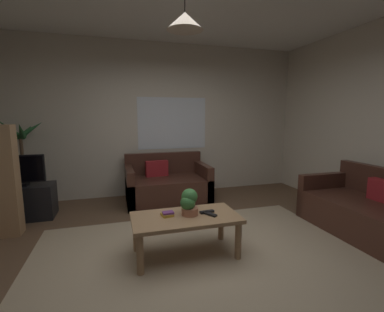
{
  "coord_description": "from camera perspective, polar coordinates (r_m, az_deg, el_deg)",
  "views": [
    {
      "loc": [
        -0.85,
        -2.6,
        1.51
      ],
      "look_at": [
        0.0,
        0.3,
        1.05
      ],
      "focal_mm": 24.99,
      "sensor_mm": 36.0,
      "label": 1
    }
  ],
  "objects": [
    {
      "name": "book_on_table_0",
      "position": [
        2.93,
        -5.33,
        -12.37
      ],
      "size": [
        0.13,
        0.13,
        0.03
      ],
      "primitive_type": "cube",
      "rotation": [
        0.0,
        0.0,
        0.2
      ],
      "color": "gold",
      "rests_on": "coffee_table"
    },
    {
      "name": "coffee_table",
      "position": [
        2.96,
        -1.38,
        -13.92
      ],
      "size": [
        1.14,
        0.59,
        0.44
      ],
      "color": "#A87F56",
      "rests_on": "ground"
    },
    {
      "name": "book_on_table_1",
      "position": [
        2.92,
        -5.12,
        -11.96
      ],
      "size": [
        0.12,
        0.09,
        0.02
      ],
      "primitive_type": "cube",
      "rotation": [
        0.0,
        0.0,
        0.05
      ],
      "color": "#72387F",
      "rests_on": "coffee_table"
    },
    {
      "name": "tv",
      "position": [
        4.57,
        -33.23,
        -2.61
      ],
      "size": [
        0.71,
        0.16,
        0.45
      ],
      "color": "black",
      "rests_on": "tv_stand"
    },
    {
      "name": "remote_on_table_0",
      "position": [
        2.95,
        3.88,
        -12.28
      ],
      "size": [
        0.12,
        0.16,
        0.02
      ],
      "primitive_type": "cube",
      "rotation": [
        0.0,
        0.0,
        3.67
      ],
      "color": "black",
      "rests_on": "coffee_table"
    },
    {
      "name": "couch_under_window",
      "position": [
        4.81,
        -5.34,
        -6.28
      ],
      "size": [
        1.43,
        0.88,
        0.82
      ],
      "color": "#47281E",
      "rests_on": "ground"
    },
    {
      "name": "potted_plant_on_table",
      "position": [
        2.93,
        -0.65,
        -9.75
      ],
      "size": [
        0.2,
        0.2,
        0.28
      ],
      "color": "#B77051",
      "rests_on": "coffee_table"
    },
    {
      "name": "potted_palm_corner",
      "position": [
        5.07,
        -32.32,
        -2.73
      ],
      "size": [
        0.76,
        0.84,
        1.49
      ],
      "color": "#4C4C51",
      "rests_on": "ground"
    },
    {
      "name": "window_pane",
      "position": [
        5.18,
        -4.21,
        6.97
      ],
      "size": [
        1.32,
        0.01,
        0.98
      ],
      "primitive_type": "cube",
      "color": "white"
    },
    {
      "name": "wall_back",
      "position": [
        5.17,
        -6.9,
        7.61
      ],
      "size": [
        5.62,
        0.06,
        2.84
      ],
      "primitive_type": "cube",
      "color": "beige",
      "rests_on": "ground"
    },
    {
      "name": "remote_on_table_1",
      "position": [
        3.02,
        3.21,
        -11.8
      ],
      "size": [
        0.16,
        0.07,
        0.02
      ],
      "primitive_type": "cube",
      "rotation": [
        0.0,
        0.0,
        4.81
      ],
      "color": "black",
      "rests_on": "coffee_table"
    },
    {
      "name": "couch_right_side",
      "position": [
        4.19,
        33.14,
        -9.96
      ],
      "size": [
        0.88,
        1.48,
        0.82
      ],
      "rotation": [
        0.0,
        0.0,
        -1.57
      ],
      "color": "#47281E",
      "rests_on": "ground"
    },
    {
      "name": "floor",
      "position": [
        3.13,
        1.64,
        -20.41
      ],
      "size": [
        5.5,
        4.93,
        0.02
      ],
      "primitive_type": "cube",
      "color": "brown",
      "rests_on": "ground"
    },
    {
      "name": "pendant_lamp",
      "position": [
        2.88,
        -1.54,
        26.84
      ],
      "size": [
        0.36,
        0.36,
        0.52
      ],
      "color": "black"
    },
    {
      "name": "rug",
      "position": [
        2.96,
        2.93,
        -21.96
      ],
      "size": [
        3.57,
        2.71,
        0.01
      ],
      "primitive_type": "cube",
      "color": "tan",
      "rests_on": "ground"
    },
    {
      "name": "tv_stand",
      "position": [
        4.69,
        -32.67,
        -8.31
      ],
      "size": [
        0.9,
        0.44,
        0.5
      ],
      "primitive_type": "cube",
      "color": "black",
      "rests_on": "ground"
    }
  ]
}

